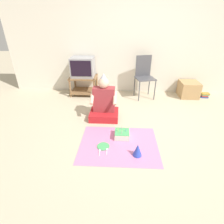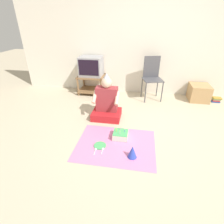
% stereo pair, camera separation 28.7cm
% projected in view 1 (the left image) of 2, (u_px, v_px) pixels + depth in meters
% --- Properties ---
extents(ground_plane, '(16.00, 16.00, 0.00)m').
position_uv_depth(ground_plane, '(144.00, 138.00, 2.84)').
color(ground_plane, beige).
extents(wall_back, '(6.40, 0.06, 2.55)m').
position_uv_depth(wall_back, '(140.00, 39.00, 4.06)').
color(wall_back, silver).
rests_on(wall_back, ground_plane).
extents(tv_stand, '(0.65, 0.52, 0.46)m').
position_uv_depth(tv_stand, '(84.00, 84.00, 4.34)').
color(tv_stand, olive).
rests_on(tv_stand, ground_plane).
extents(tv, '(0.53, 0.44, 0.46)m').
position_uv_depth(tv, '(83.00, 67.00, 4.16)').
color(tv, '#99999E').
rests_on(tv, tv_stand).
extents(folding_chair, '(0.51, 0.48, 0.97)m').
position_uv_depth(folding_chair, '(144.00, 74.00, 4.08)').
color(folding_chair, '#4C4C51').
rests_on(folding_chair, ground_plane).
extents(cardboard_box_stack, '(0.43, 0.47, 0.37)m').
position_uv_depth(cardboard_box_stack, '(188.00, 89.00, 4.26)').
color(cardboard_box_stack, tan).
rests_on(cardboard_box_stack, ground_plane).
extents(book_pile, '(0.20, 0.13, 0.11)m').
position_uv_depth(book_pile, '(205.00, 95.00, 4.25)').
color(book_pile, '#284793').
rests_on(book_pile, ground_plane).
extents(person_seated, '(0.54, 0.44, 0.87)m').
position_uv_depth(person_seated, '(104.00, 104.00, 3.29)').
color(person_seated, red).
rests_on(person_seated, ground_plane).
extents(party_cloth, '(1.19, 0.94, 0.01)m').
position_uv_depth(party_cloth, '(119.00, 144.00, 2.69)').
color(party_cloth, pink).
rests_on(party_cloth, ground_plane).
extents(birthday_cake, '(0.23, 0.23, 0.17)m').
position_uv_depth(birthday_cake, '(122.00, 134.00, 2.83)').
color(birthday_cake, '#F4E0C6').
rests_on(birthday_cake, party_cloth).
extents(party_hat_blue, '(0.13, 0.13, 0.18)m').
position_uv_depth(party_hat_blue, '(138.00, 150.00, 2.43)').
color(party_hat_blue, blue).
rests_on(party_hat_blue, party_cloth).
extents(paper_plate, '(0.19, 0.19, 0.01)m').
position_uv_depth(paper_plate, '(103.00, 146.00, 2.63)').
color(paper_plate, '#4CB266').
rests_on(paper_plate, party_cloth).
extents(plastic_spoon_near, '(0.04, 0.15, 0.01)m').
position_uv_depth(plastic_spoon_near, '(107.00, 150.00, 2.56)').
color(plastic_spoon_near, white).
rests_on(plastic_spoon_near, party_cloth).
extents(plastic_spoon_far, '(0.04, 0.15, 0.01)m').
position_uv_depth(plastic_spoon_far, '(100.00, 151.00, 2.54)').
color(plastic_spoon_far, white).
rests_on(plastic_spoon_far, party_cloth).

